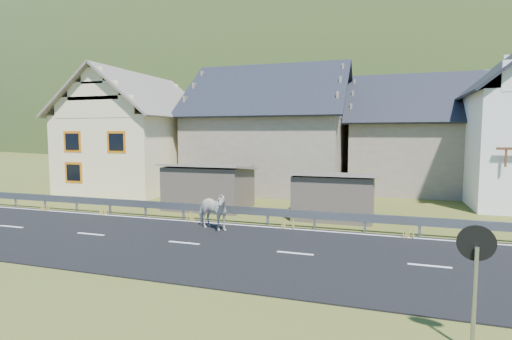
% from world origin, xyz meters
% --- Properties ---
extents(ground, '(160.00, 160.00, 0.00)m').
position_xyz_m(ground, '(0.00, 0.00, 0.00)').
color(ground, '#494E19').
rests_on(ground, ground).
extents(road, '(60.00, 7.00, 0.04)m').
position_xyz_m(road, '(0.00, 0.00, 0.02)').
color(road, black).
rests_on(road, ground).
extents(lane_markings, '(60.00, 6.60, 0.01)m').
position_xyz_m(lane_markings, '(0.00, 0.00, 0.04)').
color(lane_markings, silver).
rests_on(lane_markings, road).
extents(guardrail, '(28.10, 0.09, 0.75)m').
position_xyz_m(guardrail, '(-0.00, 3.68, 0.56)').
color(guardrail, '#93969B').
rests_on(guardrail, ground).
extents(shed_left, '(4.30, 3.30, 2.40)m').
position_xyz_m(shed_left, '(-2.00, 6.50, 1.10)').
color(shed_left, brown).
rests_on(shed_left, ground).
extents(shed_right, '(3.80, 2.90, 2.20)m').
position_xyz_m(shed_right, '(4.50, 6.00, 1.00)').
color(shed_right, brown).
rests_on(shed_right, ground).
extents(house_cream, '(7.80, 9.80, 8.30)m').
position_xyz_m(house_cream, '(-10.00, 12.00, 4.36)').
color(house_cream, '#FFF2BA').
rests_on(house_cream, ground).
extents(house_stone_a, '(10.80, 9.80, 8.90)m').
position_xyz_m(house_stone_a, '(-1.00, 15.00, 4.63)').
color(house_stone_a, gray).
rests_on(house_stone_a, ground).
extents(house_stone_b, '(9.80, 8.80, 8.10)m').
position_xyz_m(house_stone_b, '(9.00, 17.00, 4.24)').
color(house_stone_b, gray).
rests_on(house_stone_b, ground).
extents(mountain, '(440.00, 280.00, 260.00)m').
position_xyz_m(mountain, '(5.00, 180.00, -20.00)').
color(mountain, '#223C17').
rests_on(mountain, ground).
extents(conifer_patch, '(76.00, 50.00, 28.00)m').
position_xyz_m(conifer_patch, '(-55.00, 110.00, 6.00)').
color(conifer_patch, black).
rests_on(conifer_patch, ground).
extents(horse, '(1.50, 2.03, 1.56)m').
position_xyz_m(horse, '(0.10, 2.12, 0.82)').
color(horse, beige).
rests_on(horse, road).
extents(traffic_mirror, '(0.64, 0.18, 2.29)m').
position_xyz_m(traffic_mirror, '(8.24, -4.66, 1.68)').
color(traffic_mirror, '#93969B').
rests_on(traffic_mirror, ground).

